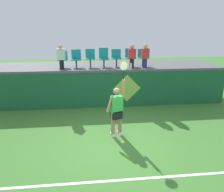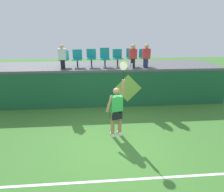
% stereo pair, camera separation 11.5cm
% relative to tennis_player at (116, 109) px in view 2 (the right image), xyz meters
% --- Properties ---
extents(ground_plane, '(40.00, 40.00, 0.00)m').
position_rel_tennis_player_xyz_m(ground_plane, '(-0.18, -0.56, -0.93)').
color(ground_plane, '#3D752D').
extents(court_back_wall, '(11.39, 0.20, 1.61)m').
position_rel_tennis_player_xyz_m(court_back_wall, '(-0.18, 2.71, -0.13)').
color(court_back_wall, '#195633').
rests_on(court_back_wall, ground_plane).
extents(spectator_platform, '(11.39, 2.71, 0.12)m').
position_rel_tennis_player_xyz_m(spectator_platform, '(-0.18, 4.01, 0.73)').
color(spectator_platform, '#56565B').
rests_on(spectator_platform, court_back_wall).
extents(court_baseline_stripe, '(10.25, 0.08, 0.01)m').
position_rel_tennis_player_xyz_m(court_baseline_stripe, '(-0.18, -2.20, -0.93)').
color(court_baseline_stripe, white).
rests_on(court_baseline_stripe, ground_plane).
extents(tennis_player, '(0.73, 0.36, 2.49)m').
position_rel_tennis_player_xyz_m(tennis_player, '(0.00, 0.00, 0.00)').
color(tennis_player, white).
rests_on(tennis_player, ground_plane).
extents(tennis_ball, '(0.07, 0.07, 0.07)m').
position_rel_tennis_player_xyz_m(tennis_ball, '(-1.09, 0.40, -0.90)').
color(tennis_ball, '#D1E533').
rests_on(tennis_ball, ground_plane).
extents(water_bottle, '(0.08, 0.08, 0.27)m').
position_rel_tennis_player_xyz_m(water_bottle, '(0.98, 2.76, 0.93)').
color(water_bottle, white).
rests_on(water_bottle, spectator_platform).
extents(stadium_chair_0, '(0.44, 0.42, 0.77)m').
position_rel_tennis_player_xyz_m(stadium_chair_0, '(-2.10, 3.53, 1.23)').
color(stadium_chair_0, '#38383D').
rests_on(stadium_chair_0, spectator_platform).
extents(stadium_chair_1, '(0.44, 0.42, 0.81)m').
position_rel_tennis_player_xyz_m(stadium_chair_1, '(-1.47, 3.54, 1.24)').
color(stadium_chair_1, '#38383D').
rests_on(stadium_chair_1, spectator_platform).
extents(stadium_chair_2, '(0.44, 0.42, 0.83)m').
position_rel_tennis_player_xyz_m(stadium_chair_2, '(-0.82, 3.54, 1.27)').
color(stadium_chair_2, '#38383D').
rests_on(stadium_chair_2, spectator_platform).
extents(stadium_chair_3, '(0.44, 0.42, 0.88)m').
position_rel_tennis_player_xyz_m(stadium_chair_3, '(-0.18, 3.55, 1.27)').
color(stadium_chair_3, '#38383D').
rests_on(stadium_chair_3, spectator_platform).
extents(stadium_chair_4, '(0.44, 0.42, 0.81)m').
position_rel_tennis_player_xyz_m(stadium_chair_4, '(0.42, 3.54, 1.26)').
color(stadium_chair_4, '#38383D').
rests_on(stadium_chair_4, spectator_platform).
extents(stadium_chair_5, '(0.44, 0.42, 0.84)m').
position_rel_tennis_player_xyz_m(stadium_chair_5, '(1.08, 3.54, 1.27)').
color(stadium_chair_5, '#38383D').
rests_on(stadium_chair_5, spectator_platform).
extents(stadium_chair_6, '(0.44, 0.42, 0.81)m').
position_rel_tennis_player_xyz_m(stadium_chair_6, '(1.70, 3.53, 1.26)').
color(stadium_chair_6, '#38383D').
rests_on(stadium_chair_6, spectator_platform).
extents(spectator_0, '(0.34, 0.20, 1.08)m').
position_rel_tennis_player_xyz_m(spectator_0, '(1.70, 3.09, 1.36)').
color(spectator_0, navy).
rests_on(spectator_0, spectator_platform).
extents(spectator_1, '(0.34, 0.21, 1.07)m').
position_rel_tennis_player_xyz_m(spectator_1, '(1.08, 3.09, 1.36)').
color(spectator_1, black).
rests_on(spectator_1, spectator_platform).
extents(spectator_2, '(0.34, 0.20, 1.07)m').
position_rel_tennis_player_xyz_m(spectator_2, '(-2.10, 3.12, 1.35)').
color(spectator_2, black).
rests_on(spectator_2, spectator_platform).
extents(wall_signage_mount, '(1.27, 0.01, 1.52)m').
position_rel_tennis_player_xyz_m(wall_signage_mount, '(0.80, 2.60, -0.93)').
color(wall_signage_mount, '#195633').
rests_on(wall_signage_mount, ground_plane).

